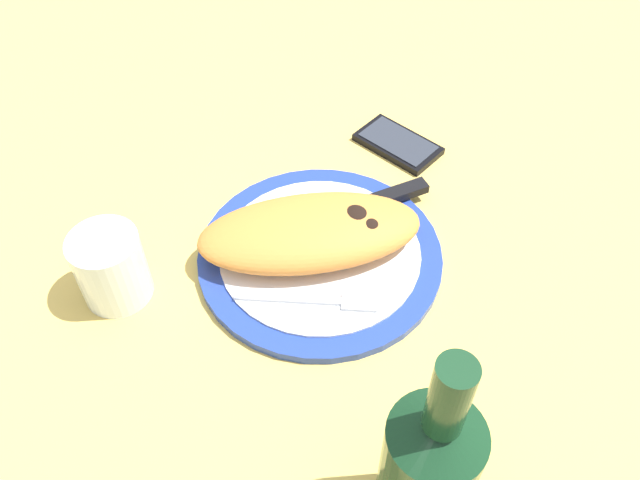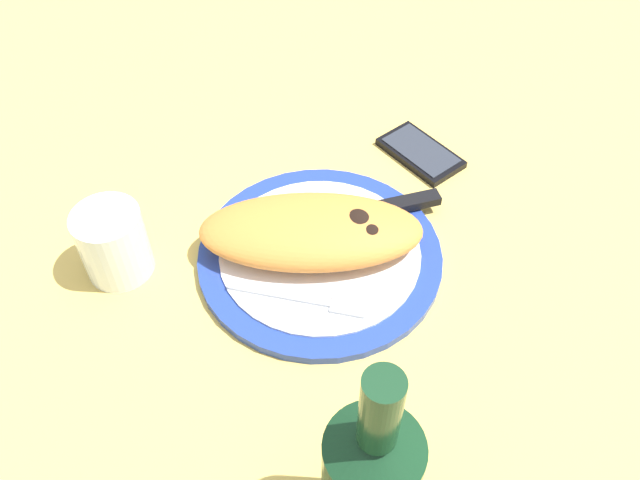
# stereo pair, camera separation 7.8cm
# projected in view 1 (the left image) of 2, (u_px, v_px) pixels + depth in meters

# --- Properties ---
(ground_plane) EXTENTS (1.50, 1.50, 0.03)m
(ground_plane) POSITION_uv_depth(u_px,v_px,m) (320.00, 267.00, 0.82)
(ground_plane) COLOR #DBB756
(plate) EXTENTS (0.30, 0.30, 0.02)m
(plate) POSITION_uv_depth(u_px,v_px,m) (320.00, 255.00, 0.80)
(plate) COLOR #233D99
(plate) RESTS_ON ground_plane
(calzone) EXTENTS (0.27, 0.14, 0.05)m
(calzone) POSITION_uv_depth(u_px,v_px,m) (310.00, 232.00, 0.78)
(calzone) COLOR orange
(calzone) RESTS_ON plate
(fork) EXTENTS (0.16, 0.04, 0.00)m
(fork) POSITION_uv_depth(u_px,v_px,m) (320.00, 301.00, 0.74)
(fork) COLOR silver
(fork) RESTS_ON plate
(knife) EXTENTS (0.22, 0.10, 0.01)m
(knife) POSITION_uv_depth(u_px,v_px,m) (372.00, 203.00, 0.84)
(knife) COLOR silver
(knife) RESTS_ON plate
(smartphone) EXTENTS (0.13, 0.13, 0.01)m
(smartphone) POSITION_uv_depth(u_px,v_px,m) (398.00, 144.00, 0.94)
(smartphone) COLOR black
(smartphone) RESTS_ON ground_plane
(water_glass) EXTENTS (0.08, 0.08, 0.09)m
(water_glass) POSITION_uv_depth(u_px,v_px,m) (112.00, 270.00, 0.74)
(water_glass) COLOR silver
(water_glass) RESTS_ON ground_plane
(wine_bottle) EXTENTS (0.08, 0.08, 0.26)m
(wine_bottle) POSITION_uv_depth(u_px,v_px,m) (427.00, 470.00, 0.53)
(wine_bottle) COLOR #14381E
(wine_bottle) RESTS_ON ground_plane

